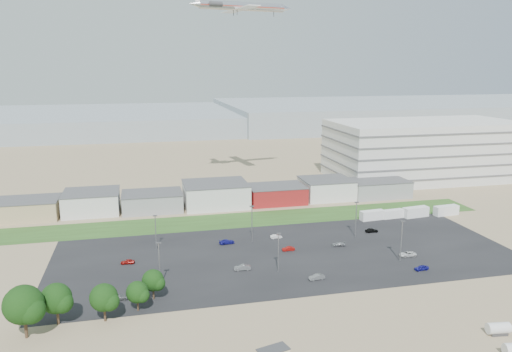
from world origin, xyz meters
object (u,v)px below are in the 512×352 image
object	(u,v)px
parked_car_0	(408,254)
parked_car_4	(242,267)
parked_car_11	(276,237)
parked_car_13	(317,277)
parked_car_12	(338,244)
tree_far_left	(24,309)
parked_car_7	(288,249)
airliner	(242,6)
parked_car_8	(372,230)
parked_car_6	(227,242)
parked_car_10	(119,297)
storage_tank_nw	(498,328)
parked_car_2	(421,268)
parked_car_5	(128,262)
box_trailer_a	(372,215)

from	to	relation	value
parked_car_0	parked_car_4	xyz separation A→B (m)	(-43.60, 1.10, 0.04)
parked_car_4	parked_car_11	xyz separation A→B (m)	(14.08, 20.09, -0.11)
parked_car_13	parked_car_12	bearing A→B (deg)	139.62
tree_far_left	parked_car_13	size ratio (longest dim) A/B	3.01
parked_car_0	parked_car_7	world-z (taller)	parked_car_0
airliner	parked_car_4	xyz separation A→B (m)	(-16.61, -78.53, -69.34)
parked_car_4	parked_car_0	bearing A→B (deg)	92.87
parked_car_11	parked_car_12	distance (m)	18.01
tree_far_left	parked_car_0	distance (m)	90.50
airliner	parked_car_8	world-z (taller)	airliner
parked_car_4	parked_car_6	world-z (taller)	parked_car_4
parked_car_12	parked_car_13	xyz separation A→B (m)	(-13.40, -19.41, 0.08)
parked_car_6	parked_car_10	xyz separation A→B (m)	(-28.22, -28.25, -0.04)
storage_tank_nw	parked_car_2	bearing A→B (deg)	85.34
parked_car_12	parked_car_13	world-z (taller)	parked_car_13
storage_tank_nw	parked_car_5	size ratio (longest dim) A/B	1.22
box_trailer_a	parked_car_12	distance (m)	28.34
parked_car_6	parked_car_12	xyz separation A→B (m)	(29.53, -8.79, -0.08)
storage_tank_nw	parked_car_5	world-z (taller)	storage_tank_nw
parked_car_0	parked_car_8	distance (m)	19.87
tree_far_left	parked_car_2	world-z (taller)	tree_far_left
box_trailer_a	parked_car_10	world-z (taller)	box_trailer_a
tree_far_left	parked_car_11	xyz separation A→B (m)	(58.58, 41.28, -5.15)
parked_car_11	tree_far_left	bearing A→B (deg)	123.93
airliner	parked_car_13	size ratio (longest dim) A/B	10.71
parked_car_6	parked_car_8	xyz separation A→B (m)	(43.65, -0.10, 0.03)
parked_car_13	parked_car_7	bearing A→B (deg)	177.27
parked_car_5	parked_car_8	bearing A→B (deg)	102.67
tree_far_left	parked_car_11	distance (m)	71.85
parked_car_6	tree_far_left	bearing A→B (deg)	125.16
parked_car_12	parked_car_8	bearing A→B (deg)	129.23
parked_car_4	box_trailer_a	bearing A→B (deg)	126.03
parked_car_10	parked_car_12	size ratio (longest dim) A/B	1.06
storage_tank_nw	parked_car_2	size ratio (longest dim) A/B	1.18
parked_car_7	parked_car_8	world-z (taller)	parked_car_8
storage_tank_nw	parked_car_10	xyz separation A→B (m)	(-68.53, 30.46, -0.67)
parked_car_5	parked_car_12	bearing A→B (deg)	95.55
parked_car_2	parked_car_10	size ratio (longest dim) A/B	0.89
parked_car_2	parked_car_4	distance (m)	43.42
parked_car_0	parked_car_12	distance (m)	18.35
parked_car_12	parked_car_13	distance (m)	23.59
storage_tank_nw	parked_car_8	bearing A→B (deg)	86.74
parked_car_7	parked_car_11	world-z (taller)	parked_car_7
parked_car_2	parked_car_7	world-z (taller)	parked_car_2
box_trailer_a	parked_car_5	bearing A→B (deg)	-171.05
parked_car_2	parked_car_11	bearing A→B (deg)	-141.31
parked_car_12	parked_car_11	bearing A→B (deg)	-116.24
storage_tank_nw	parked_car_7	world-z (taller)	storage_tank_nw
parked_car_2	parked_car_7	bearing A→B (deg)	-130.11
parked_car_6	parked_car_12	bearing A→B (deg)	-113.72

